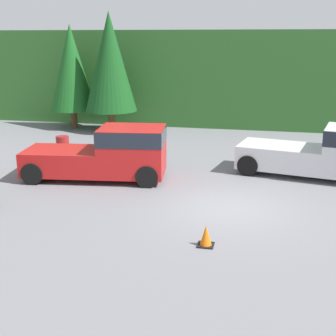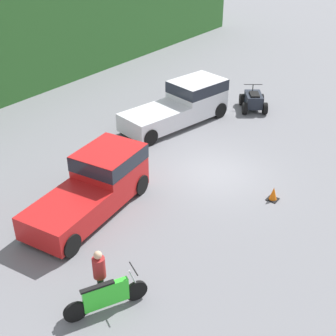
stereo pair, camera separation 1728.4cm
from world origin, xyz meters
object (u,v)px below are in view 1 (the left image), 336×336
Objects in this scene: traffic_cone at (206,236)px; steel_barrel at (63,146)px; pickup_truck_red at (110,152)px; pickup_truck_second at (334,152)px.

steel_barrel is (-7.63, 8.04, 0.19)m from traffic_cone.
pickup_truck_red and pickup_truck_second have the same top height.
pickup_truck_second is 7.96m from traffic_cone.
pickup_truck_red is 4.49m from steel_barrel.
pickup_truck_second reaches higher than steel_barrel.
pickup_truck_red is 0.90× the size of pickup_truck_second.
pickup_truck_second is 11.04× the size of traffic_cone.
pickup_truck_red is at bearing -42.22° from steel_barrel.
traffic_cone is at bearing -107.71° from pickup_truck_second.
traffic_cone is 0.62× the size of steel_barrel.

